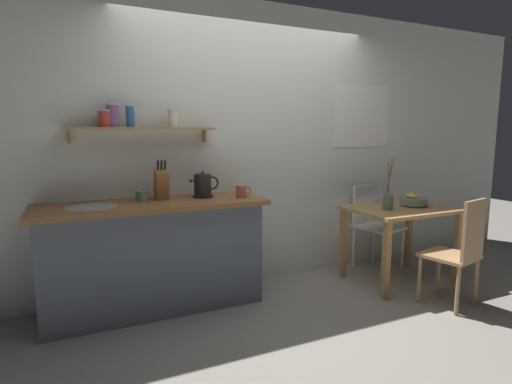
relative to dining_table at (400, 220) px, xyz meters
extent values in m
plane|color=gray|center=(-1.34, 0.04, -0.62)|extent=(14.00, 14.00, 0.00)
cube|color=silver|center=(-1.14, 0.69, 0.73)|extent=(6.80, 0.10, 2.70)
cube|color=white|center=(0.00, 0.63, 1.03)|extent=(0.73, 0.01, 0.67)
cube|color=silver|center=(0.00, 0.64, 1.03)|extent=(0.67, 0.01, 0.61)
cube|color=slate|center=(-2.34, 0.36, -0.19)|extent=(1.74, 0.52, 0.88)
cube|color=brown|center=(-2.34, 0.34, 0.27)|extent=(1.83, 0.63, 0.04)
cylinder|color=#B7BABF|center=(-2.80, 0.32, 0.29)|extent=(0.38, 0.38, 0.01)
cube|color=tan|center=(-2.37, 0.53, 0.88)|extent=(1.22, 0.18, 0.02)
cube|color=#99754C|center=(-2.93, 0.61, 0.82)|extent=(0.02, 0.06, 0.12)
cube|color=#99754C|center=(-1.81, 0.61, 0.82)|extent=(0.02, 0.06, 0.12)
cylinder|color=#BC4238|center=(-2.66, 0.53, 0.96)|extent=(0.11, 0.11, 0.13)
cylinder|color=silver|center=(-2.66, 0.53, 1.03)|extent=(0.11, 0.11, 0.01)
cylinder|color=#7F5689|center=(-2.60, 0.53, 0.98)|extent=(0.10, 0.10, 0.18)
cylinder|color=silver|center=(-2.60, 0.53, 1.08)|extent=(0.10, 0.10, 0.01)
cylinder|color=#3366A3|center=(-2.46, 0.53, 0.98)|extent=(0.07, 0.07, 0.17)
cylinder|color=silver|center=(-2.46, 0.53, 1.07)|extent=(0.07, 0.07, 0.01)
cylinder|color=beige|center=(-2.11, 0.53, 0.96)|extent=(0.08, 0.08, 0.14)
cylinder|color=silver|center=(-2.11, 0.53, 1.04)|extent=(0.09, 0.09, 0.01)
cube|color=tan|center=(0.00, 0.00, 0.10)|extent=(0.99, 0.72, 0.03)
cube|color=tan|center=(-0.45, -0.31, -0.27)|extent=(0.06, 0.06, 0.71)
cube|color=tan|center=(0.45, -0.31, -0.27)|extent=(0.06, 0.06, 0.71)
cube|color=tan|center=(-0.45, 0.31, -0.27)|extent=(0.06, 0.06, 0.71)
cube|color=tan|center=(0.45, 0.31, -0.27)|extent=(0.06, 0.06, 0.71)
cube|color=tan|center=(-0.02, -0.61, -0.20)|extent=(0.47, 0.47, 0.03)
cube|color=tan|center=(0.02, -0.78, 0.07)|extent=(0.34, 0.11, 0.50)
cylinder|color=tan|center=(0.10, -0.41, -0.42)|extent=(0.03, 0.03, 0.41)
cylinder|color=tan|center=(-0.22, -0.48, -0.42)|extent=(0.03, 0.03, 0.41)
cylinder|color=tan|center=(0.18, -0.73, -0.42)|extent=(0.03, 0.03, 0.41)
cylinder|color=tan|center=(-0.15, -0.81, -0.42)|extent=(0.03, 0.03, 0.41)
cube|color=white|center=(0.08, 0.38, -0.17)|extent=(0.50, 0.52, 0.03)
cube|color=white|center=(0.03, 0.58, 0.06)|extent=(0.36, 0.11, 0.43)
cylinder|color=white|center=(-0.05, 0.16, -0.40)|extent=(0.03, 0.03, 0.44)
cylinder|color=white|center=(0.30, 0.24, -0.40)|extent=(0.03, 0.03, 0.44)
cylinder|color=white|center=(-0.14, 0.52, -0.40)|extent=(0.03, 0.03, 0.44)
cylinder|color=white|center=(0.21, 0.61, -0.40)|extent=(0.03, 0.03, 0.44)
cylinder|color=slate|center=(0.18, 0.02, 0.13)|extent=(0.12, 0.12, 0.01)
cylinder|color=slate|center=(0.18, 0.02, 0.17)|extent=(0.27, 0.27, 0.07)
ellipsoid|color=yellow|center=(0.15, 0.02, 0.23)|extent=(0.07, 0.15, 0.04)
sphere|color=#8EA84C|center=(0.16, 0.02, 0.23)|extent=(0.06, 0.06, 0.06)
cylinder|color=#567056|center=(-0.20, -0.03, 0.20)|extent=(0.10, 0.10, 0.15)
cylinder|color=brown|center=(-0.21, -0.04, 0.43)|extent=(0.06, 0.04, 0.31)
cylinder|color=brown|center=(-0.20, -0.04, 0.44)|extent=(0.01, 0.03, 0.33)
cylinder|color=brown|center=(-0.19, -0.03, 0.45)|extent=(0.08, 0.02, 0.34)
cylinder|color=black|center=(-1.89, 0.41, 0.30)|extent=(0.18, 0.18, 0.02)
cylinder|color=#232326|center=(-1.89, 0.41, 0.40)|extent=(0.15, 0.15, 0.19)
sphere|color=black|center=(-1.89, 0.41, 0.51)|extent=(0.02, 0.02, 0.02)
cone|color=#232326|center=(-1.99, 0.41, 0.44)|extent=(0.04, 0.04, 0.04)
torus|color=black|center=(-1.81, 0.41, 0.41)|extent=(0.12, 0.02, 0.12)
cube|color=#9E6B3D|center=(-2.25, 0.44, 0.42)|extent=(0.11, 0.18, 0.26)
cylinder|color=black|center=(-2.27, 0.41, 0.59)|extent=(0.02, 0.03, 0.08)
cylinder|color=black|center=(-2.25, 0.41, 0.59)|extent=(0.02, 0.03, 0.08)
cylinder|color=black|center=(-2.22, 0.41, 0.59)|extent=(0.02, 0.03, 0.08)
cylinder|color=slate|center=(-2.42, 0.41, 0.34)|extent=(0.09, 0.09, 0.09)
torus|color=slate|center=(-2.37, 0.41, 0.34)|extent=(0.06, 0.01, 0.06)
cylinder|color=#C6664C|center=(-1.59, 0.25, 0.35)|extent=(0.09, 0.09, 0.11)
torus|color=#C6664C|center=(-1.54, 0.25, 0.35)|extent=(0.07, 0.01, 0.07)
camera|label=1|loc=(-2.92, -2.94, 0.85)|focal=28.20mm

